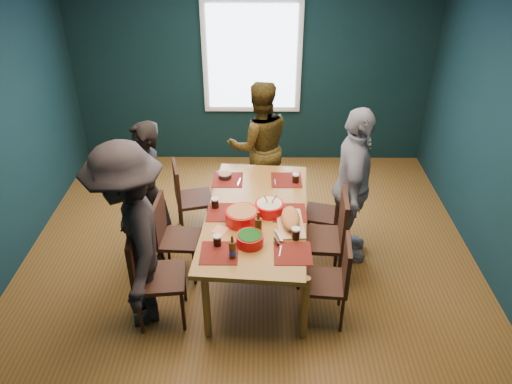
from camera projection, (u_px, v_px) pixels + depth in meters
room at (249, 140)px, 4.98m from camera, size 5.01×5.01×2.71m
dining_table at (256, 219)px, 5.02m from camera, size 1.14×2.05×0.75m
chair_left_far at (186, 193)px, 5.72m from camera, size 0.49×0.49×0.90m
chair_left_mid at (170, 232)px, 5.09m from camera, size 0.43×0.43×0.90m
chair_left_near at (148, 270)px, 4.50m from camera, size 0.50×0.50×1.00m
chair_right_far at (330, 209)px, 5.52m from camera, size 0.46×0.46×0.83m
chair_right_mid at (331, 232)px, 4.97m from camera, size 0.49×0.49×1.02m
chair_right_near at (334, 276)px, 4.53m from camera, size 0.44×0.44×0.89m
person_far_left at (149, 194)px, 5.19m from camera, size 0.58×0.69×1.60m
person_back at (259, 146)px, 6.10m from camera, size 0.90×0.76×1.64m
person_right at (353, 187)px, 5.18m from camera, size 0.55×1.06×1.74m
person_near_left at (131, 238)px, 4.36m from camera, size 0.99×1.32×1.82m
bowl_salad at (242, 216)px, 4.80m from camera, size 0.32×0.32×0.13m
bowl_dumpling at (269, 208)px, 4.94m from camera, size 0.28×0.28×0.26m
bowl_herbs at (250, 239)px, 4.51m from camera, size 0.25×0.25×0.11m
cutting_board at (290, 220)px, 4.77m from camera, size 0.30×0.61×0.13m
small_bowl at (225, 176)px, 5.55m from camera, size 0.14×0.14×0.06m
beer_bottle_a at (232, 250)px, 4.34m from camera, size 0.06×0.06×0.24m
beer_bottle_b at (258, 226)px, 4.61m from camera, size 0.07×0.07×0.26m
cola_glass_a at (217, 240)px, 4.50m from camera, size 0.08×0.08×0.11m
cola_glass_b at (296, 233)px, 4.58m from camera, size 0.08×0.08×0.12m
cola_glass_c at (296, 178)px, 5.46m from camera, size 0.08×0.08×0.11m
cola_glass_d at (215, 203)px, 5.03m from camera, size 0.08×0.08×0.11m
napkin_a at (294, 210)px, 5.01m from camera, size 0.16×0.16×0.00m
napkin_b at (220, 230)px, 4.73m from camera, size 0.17×0.17×0.00m
napkin_c at (296, 255)px, 4.41m from camera, size 0.19×0.19×0.00m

